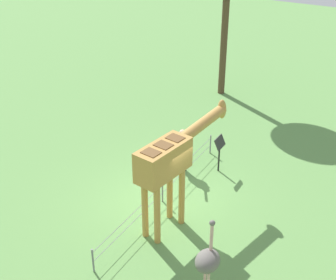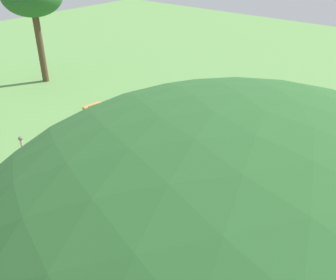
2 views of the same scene
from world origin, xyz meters
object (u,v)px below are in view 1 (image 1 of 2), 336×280
(visitor, at_px, (182,148))
(ostrich, at_px, (208,261))
(info_sign, at_px, (220,147))
(giraffe, at_px, (171,160))

(visitor, relative_size, ostrich, 0.76)
(visitor, distance_m, info_sign, 1.26)
(ostrich, bearing_deg, visitor, 33.98)
(visitor, distance_m, ostrich, 5.79)
(giraffe, distance_m, visitor, 3.23)
(visitor, height_order, info_sign, visitor)
(giraffe, bearing_deg, info_sign, -0.38)
(giraffe, distance_m, ostrich, 3.12)
(ostrich, bearing_deg, giraffe, 46.15)
(ostrich, bearing_deg, info_sign, 21.42)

